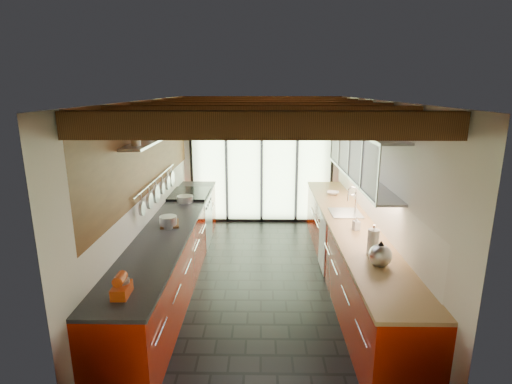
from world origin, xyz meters
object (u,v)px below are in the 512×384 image
(kettle, at_px, (380,254))
(paper_towel, at_px, (373,242))
(bowl, at_px, (333,193))
(soap_bottle, at_px, (356,223))
(stand_mixer, at_px, (122,286))

(kettle, bearing_deg, paper_towel, 90.00)
(kettle, height_order, bowl, kettle)
(kettle, xyz_separation_m, bowl, (-0.00, 2.93, -0.10))
(soap_bottle, bearing_deg, bowl, 90.00)
(stand_mixer, height_order, kettle, kettle)
(stand_mixer, relative_size, bowl, 1.15)
(kettle, height_order, paper_towel, paper_towel)
(bowl, bearing_deg, stand_mixer, -125.18)
(stand_mixer, height_order, paper_towel, paper_towel)
(soap_bottle, bearing_deg, paper_towel, -90.00)
(stand_mixer, distance_m, bowl, 4.41)
(stand_mixer, relative_size, kettle, 0.74)
(paper_towel, distance_m, bowl, 2.64)
(kettle, xyz_separation_m, soap_bottle, (-0.00, 1.10, -0.04))
(paper_towel, distance_m, soap_bottle, 0.81)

